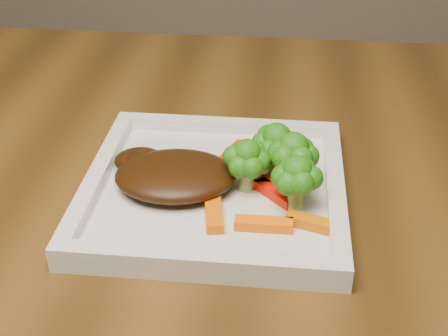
# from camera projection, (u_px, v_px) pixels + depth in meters

# --- Properties ---
(plate) EXTENTS (0.27, 0.27, 0.01)m
(plate) POSITION_uv_depth(u_px,v_px,m) (215.00, 192.00, 0.66)
(plate) COLOR silver
(plate) RESTS_ON dining_table
(steak) EXTENTS (0.14, 0.11, 0.03)m
(steak) POSITION_uv_depth(u_px,v_px,m) (175.00, 175.00, 0.65)
(steak) COLOR #381C08
(steak) RESTS_ON plate
(broccoli_0) EXTENTS (0.06, 0.06, 0.07)m
(broccoli_0) POSITION_uv_depth(u_px,v_px,m) (276.00, 147.00, 0.66)
(broccoli_0) COLOR #0F5F11
(broccoli_0) RESTS_ON plate
(broccoli_1) EXTENTS (0.07, 0.07, 0.06)m
(broccoli_1) POSITION_uv_depth(u_px,v_px,m) (293.00, 161.00, 0.64)
(broccoli_1) COLOR #146A11
(broccoli_1) RESTS_ON plate
(broccoli_2) EXTENTS (0.07, 0.07, 0.06)m
(broccoli_2) POSITION_uv_depth(u_px,v_px,m) (296.00, 184.00, 0.61)
(broccoli_2) COLOR #307413
(broccoli_2) RESTS_ON plate
(broccoli_3) EXTENTS (0.07, 0.07, 0.06)m
(broccoli_3) POSITION_uv_depth(u_px,v_px,m) (247.00, 164.00, 0.64)
(broccoli_3) COLOR #3B7513
(broccoli_3) RESTS_ON plate
(carrot_0) EXTENTS (0.06, 0.02, 0.01)m
(carrot_0) POSITION_uv_depth(u_px,v_px,m) (264.00, 224.00, 0.60)
(carrot_0) COLOR #FD6504
(carrot_0) RESTS_ON plate
(carrot_1) EXTENTS (0.06, 0.03, 0.01)m
(carrot_1) POSITION_uv_depth(u_px,v_px,m) (314.00, 223.00, 0.60)
(carrot_1) COLOR #CD6503
(carrot_1) RESTS_ON plate
(carrot_2) EXTENTS (0.03, 0.06, 0.01)m
(carrot_2) POSITION_uv_depth(u_px,v_px,m) (214.00, 211.00, 0.61)
(carrot_2) COLOR #E65D03
(carrot_2) RESTS_ON plate
(carrot_4) EXTENTS (0.03, 0.05, 0.01)m
(carrot_4) POSITION_uv_depth(u_px,v_px,m) (233.00, 153.00, 0.71)
(carrot_4) COLOR #E43B03
(carrot_4) RESTS_ON plate
(carrot_5) EXTENTS (0.04, 0.05, 0.01)m
(carrot_5) POSITION_uv_depth(u_px,v_px,m) (275.00, 193.00, 0.64)
(carrot_5) COLOR #FB1804
(carrot_5) RESTS_ON plate
(carrot_6) EXTENTS (0.05, 0.02, 0.01)m
(carrot_6) POSITION_uv_depth(u_px,v_px,m) (276.00, 182.00, 0.66)
(carrot_6) COLOR red
(carrot_6) RESTS_ON plate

